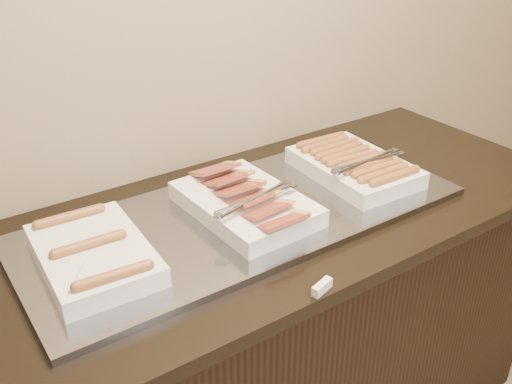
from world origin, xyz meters
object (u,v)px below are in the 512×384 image
warming_tray (245,215)px  dish_left (93,254)px  dish_center (246,202)px  counter (240,345)px  dish_right (354,165)px

warming_tray → dish_left: 0.42m
dish_center → counter: bearing=169.2°
warming_tray → dish_left: dish_left is taller
dish_center → dish_right: (0.39, 0.00, 0.00)m
counter → dish_center: size_ratio=5.13×
dish_left → dish_right: bearing=2.5°
dish_left → counter: bearing=2.8°
warming_tray → dish_center: (-0.00, -0.00, 0.04)m
counter → dish_center: (0.02, -0.00, 0.50)m
counter → dish_left: (-0.40, 0.00, 0.50)m
dish_left → warming_tray: bearing=2.8°
counter → dish_center: bearing=-8.7°
counter → dish_center: dish_center is taller
counter → dish_right: size_ratio=5.39×
warming_tray → dish_right: size_ratio=3.14×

